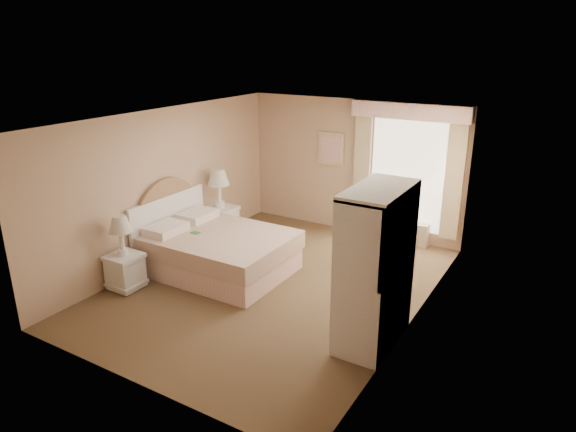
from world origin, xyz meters
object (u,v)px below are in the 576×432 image
Objects in this scene: round_table at (383,225)px; cafe_chair at (389,218)px; bed at (214,249)px; armoire at (375,280)px; nightstand_far at (220,214)px; nightstand_near at (124,262)px.

cafe_chair is at bearing 88.49° from round_table.
armoire is (2.93, -0.60, 0.45)m from bed.
round_table is at bearing 19.04° from nightstand_far.
nightstand_far is at bearing -159.75° from cafe_chair.
armoire reaches higher than cafe_chair.
bed reaches higher than nightstand_near.
armoire reaches higher than round_table.
armoire reaches higher than bed.
round_table is at bearing -95.27° from cafe_chair.
bed is 3.02m from armoire.
nightstand_far is at bearing 90.00° from nightstand_near.
nightstand_far is at bearing -160.96° from round_table.
cafe_chair is at bearing 106.77° from armoire.
armoire reaches higher than nightstand_far.
armoire is (3.65, -1.69, 0.31)m from nightstand_far.
bed is 1.32m from nightstand_far.
armoire is (0.89, -2.64, 0.30)m from round_table.
nightstand_far is 2.92m from round_table.
armoire is at bearing -11.49° from bed.
round_table is at bearing 45.05° from bed.
bed is at bearing -56.50° from nightstand_far.
nightstand_far is 1.37× the size of cafe_chair.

